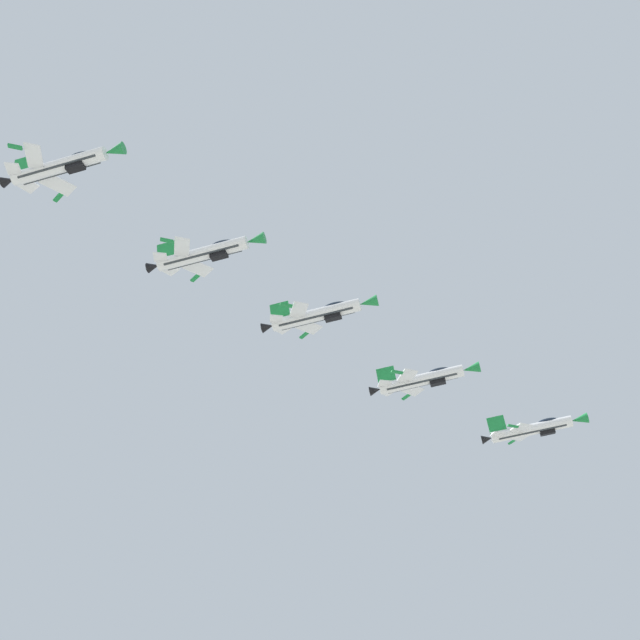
{
  "coord_description": "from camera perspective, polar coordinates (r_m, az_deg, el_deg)",
  "views": [
    {
      "loc": [
        -5.53,
        -3.19,
        1.86
      ],
      "look_at": [
        36.27,
        30.79,
        88.6
      ],
      "focal_mm": 43.0,
      "sensor_mm": 36.0,
      "label": 1
    }
  ],
  "objects": [
    {
      "name": "fighter_jet_left_outer",
      "position": [
        99.09,
        -8.59,
        4.93
      ],
      "size": [
        9.63,
        15.18,
        5.45
      ],
      "rotation": [
        0.0,
        0.53,
        3.55
      ],
      "color": "silver"
    },
    {
      "name": "fighter_jet_right_wing",
      "position": [
        101.27,
        -0.13,
        0.41
      ],
      "size": [
        9.59,
        15.18,
        5.5
      ],
      "rotation": [
        0.0,
        0.55,
        3.55
      ],
      "color": "silver"
    },
    {
      "name": "fighter_jet_right_outer",
      "position": [
        98.34,
        -18.69,
        10.82
      ],
      "size": [
        9.74,
        15.18,
        5.31
      ],
      "rotation": [
        0.0,
        0.49,
        3.55
      ],
      "color": "silver"
    },
    {
      "name": "fighter_jet_left_wing",
      "position": [
        109.77,
        7.7,
        -4.4
      ],
      "size": [
        9.65,
        15.18,
        5.42
      ],
      "rotation": [
        0.0,
        0.53,
        3.55
      ],
      "color": "silver"
    },
    {
      "name": "fighter_jet_lead",
      "position": [
        120.49,
        15.59,
        -7.83
      ],
      "size": [
        9.47,
        15.18,
        5.83
      ],
      "rotation": [
        0.0,
        0.6,
        3.55
      ],
      "color": "silver"
    }
  ]
}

